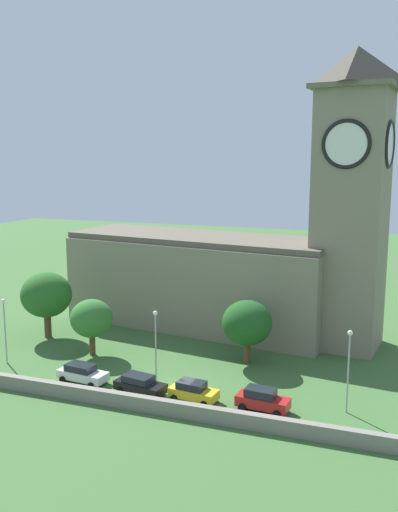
{
  "coord_description": "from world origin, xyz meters",
  "views": [
    {
      "loc": [
        17.65,
        -43.96,
        20.65
      ],
      "look_at": [
        -0.81,
        7.2,
        10.95
      ],
      "focal_mm": 39.07,
      "sensor_mm": 36.0,
      "label": 1
    }
  ],
  "objects_px": {
    "tree_riverside_east": "(92,319)",
    "streetlamp_central": "(349,358)",
    "car_red": "(262,400)",
    "streetlamp_west_end": "(4,320)",
    "church": "(239,260)",
    "tree_riverside_west": "(247,323)",
    "tree_churchyard": "(46,295)",
    "streetlamp_west_mid": "(156,334)",
    "car_white": "(82,373)",
    "car_black": "(140,384)",
    "car_yellow": "(193,391)"
  },
  "relations": [
    {
      "from": "tree_riverside_east",
      "to": "streetlamp_central",
      "type": "bearing_deg",
      "value": -10.21
    },
    {
      "from": "car_red",
      "to": "streetlamp_west_end",
      "type": "distance_m",
      "value": 27.24
    },
    {
      "from": "church",
      "to": "streetlamp_central",
      "type": "distance_m",
      "value": 23.88
    },
    {
      "from": "tree_riverside_west",
      "to": "tree_riverside_east",
      "type": "relative_size",
      "value": 1.08
    },
    {
      "from": "church",
      "to": "tree_churchyard",
      "type": "height_order",
      "value": "church"
    },
    {
      "from": "car_red",
      "to": "streetlamp_west_mid",
      "type": "relative_size",
      "value": 0.66
    },
    {
      "from": "car_white",
      "to": "car_black",
      "type": "bearing_deg",
      "value": -4.8
    },
    {
      "from": "car_red",
      "to": "tree_riverside_west",
      "type": "relative_size",
      "value": 0.69
    },
    {
      "from": "car_white",
      "to": "car_yellow",
      "type": "xyz_separation_m",
      "value": [
        11.11,
        -0.31,
        0.01
      ]
    },
    {
      "from": "streetlamp_west_mid",
      "to": "church",
      "type": "bearing_deg",
      "value": 81.23
    },
    {
      "from": "streetlamp_west_end",
      "to": "tree_riverside_west",
      "type": "relative_size",
      "value": 1.03
    },
    {
      "from": "car_white",
      "to": "tree_churchyard",
      "type": "bearing_deg",
      "value": 136.83
    },
    {
      "from": "church",
      "to": "car_white",
      "type": "relative_size",
      "value": 7.93
    },
    {
      "from": "church",
      "to": "tree_riverside_east",
      "type": "height_order",
      "value": "church"
    },
    {
      "from": "car_black",
      "to": "tree_riverside_east",
      "type": "bearing_deg",
      "value": 141.42
    },
    {
      "from": "car_black",
      "to": "streetlamp_west_mid",
      "type": "relative_size",
      "value": 0.72
    },
    {
      "from": "streetlamp_central",
      "to": "tree_churchyard",
      "type": "xyz_separation_m",
      "value": [
        -34.45,
        8.2,
        0.35
      ]
    },
    {
      "from": "tree_riverside_west",
      "to": "car_white",
      "type": "bearing_deg",
      "value": -142.91
    },
    {
      "from": "car_black",
      "to": "streetlamp_west_end",
      "type": "height_order",
      "value": "streetlamp_west_end"
    },
    {
      "from": "streetlamp_west_end",
      "to": "tree_riverside_east",
      "type": "xyz_separation_m",
      "value": [
        6.99,
        5.03,
        -0.54
      ]
    },
    {
      "from": "streetlamp_west_mid",
      "to": "streetlamp_west_end",
      "type": "bearing_deg",
      "value": -177.1
    },
    {
      "from": "car_red",
      "to": "car_yellow",
      "type": "bearing_deg",
      "value": -178.52
    },
    {
      "from": "streetlamp_central",
      "to": "streetlamp_west_mid",
      "type": "bearing_deg",
      "value": 178.1
    },
    {
      "from": "church",
      "to": "car_yellow",
      "type": "bearing_deg",
      "value": -84.67
    },
    {
      "from": "car_white",
      "to": "tree_churchyard",
      "type": "distance_m",
      "value": 15.31
    },
    {
      "from": "streetlamp_west_end",
      "to": "tree_riverside_east",
      "type": "height_order",
      "value": "streetlamp_west_end"
    },
    {
      "from": "car_white",
      "to": "car_yellow",
      "type": "relative_size",
      "value": 1.14
    },
    {
      "from": "church",
      "to": "streetlamp_central",
      "type": "relative_size",
      "value": 5.61
    },
    {
      "from": "car_red",
      "to": "car_black",
      "type": "bearing_deg",
      "value": -178.08
    },
    {
      "from": "car_red",
      "to": "tree_riverside_west",
      "type": "bearing_deg",
      "value": 111.82
    },
    {
      "from": "car_black",
      "to": "tree_riverside_east",
      "type": "xyz_separation_m",
      "value": [
        -9.0,
        7.18,
        3.12
      ]
    },
    {
      "from": "streetlamp_west_mid",
      "to": "tree_churchyard",
      "type": "height_order",
      "value": "tree_churchyard"
    },
    {
      "from": "car_black",
      "to": "streetlamp_west_end",
      "type": "bearing_deg",
      "value": 172.34
    },
    {
      "from": "car_white",
      "to": "streetlamp_west_end",
      "type": "xyz_separation_m",
      "value": [
        -9.82,
        1.63,
        3.64
      ]
    },
    {
      "from": "streetlamp_west_end",
      "to": "church",
      "type": "bearing_deg",
      "value": 44.68
    },
    {
      "from": "car_yellow",
      "to": "car_red",
      "type": "relative_size",
      "value": 0.97
    },
    {
      "from": "car_yellow",
      "to": "streetlamp_west_end",
      "type": "xyz_separation_m",
      "value": [
        -20.94,
        1.94,
        3.64
      ]
    },
    {
      "from": "streetlamp_west_mid",
      "to": "tree_churchyard",
      "type": "xyz_separation_m",
      "value": [
        -17.15,
        7.63,
        0.46
      ]
    },
    {
      "from": "streetlamp_central",
      "to": "tree_riverside_east",
      "type": "bearing_deg",
      "value": 169.79
    },
    {
      "from": "streetlamp_west_end",
      "to": "tree_riverside_west",
      "type": "bearing_deg",
      "value": 19.85
    },
    {
      "from": "car_yellow",
      "to": "tree_riverside_east",
      "type": "bearing_deg",
      "value": 153.45
    },
    {
      "from": "tree_churchyard",
      "to": "car_white",
      "type": "bearing_deg",
      "value": -43.17
    },
    {
      "from": "car_red",
      "to": "streetlamp_central",
      "type": "height_order",
      "value": "streetlamp_central"
    },
    {
      "from": "car_black",
      "to": "tree_churchyard",
      "type": "bearing_deg",
      "value": 147.92
    },
    {
      "from": "car_white",
      "to": "car_black",
      "type": "relative_size",
      "value": 1.02
    },
    {
      "from": "car_white",
      "to": "car_yellow",
      "type": "distance_m",
      "value": 11.12
    },
    {
      "from": "car_black",
      "to": "streetlamp_west_end",
      "type": "distance_m",
      "value": 16.54
    },
    {
      "from": "car_red",
      "to": "tree_churchyard",
      "type": "distance_m",
      "value": 29.97
    },
    {
      "from": "church",
      "to": "tree_riverside_east",
      "type": "distance_m",
      "value": 18.85
    },
    {
      "from": "car_yellow",
      "to": "tree_riverside_west",
      "type": "bearing_deg",
      "value": 78.98
    }
  ]
}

